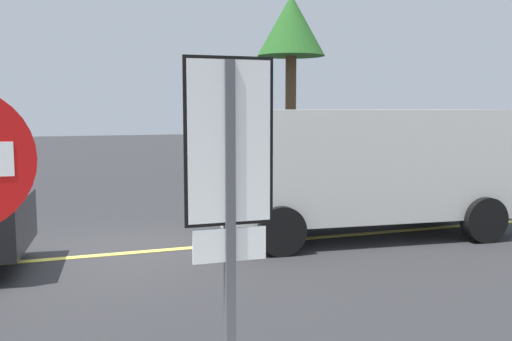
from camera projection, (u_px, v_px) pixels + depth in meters
ground_plane at (83, 257)px, 8.57m from camera, size 80.00×80.00×0.00m
lane_marking_centre at (270, 241)px, 9.56m from camera, size 28.00×0.16×0.01m
speed_limit_sign at (229, 186)px, 3.37m from camera, size 0.54×0.06×2.52m
white_van at (363, 163)px, 9.96m from camera, size 5.35×2.62×2.20m
tree_left_verge at (291, 30)px, 18.40m from camera, size 2.19×2.19×5.86m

